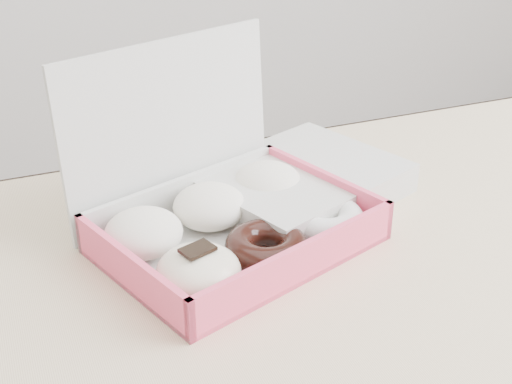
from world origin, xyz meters
name	(u,v)px	position (x,y,z in m)	size (l,w,h in m)	color
table	(464,322)	(0.00, 0.00, 0.67)	(1.20, 0.80, 0.75)	tan
donut_box	(225,215)	(-0.23, 0.15, 0.78)	(0.35, 0.32, 0.21)	silver
newspapers	(299,182)	(-0.11, 0.22, 0.77)	(0.24, 0.19, 0.04)	beige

